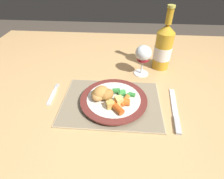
% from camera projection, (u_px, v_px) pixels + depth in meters
% --- Properties ---
extents(ground_plane, '(6.00, 6.00, 0.00)m').
position_uv_depth(ground_plane, '(114.00, 160.00, 1.25)').
color(ground_plane, '#4C4238').
extents(dining_table, '(1.50, 0.97, 0.74)m').
position_uv_depth(dining_table, '(115.00, 88.00, 0.83)').
color(dining_table, tan).
rests_on(dining_table, ground).
extents(placemat, '(0.35, 0.26, 0.01)m').
position_uv_depth(placemat, '(111.00, 102.00, 0.63)').
color(placemat, tan).
rests_on(placemat, dining_table).
extents(dinner_plate, '(0.24, 0.24, 0.02)m').
position_uv_depth(dinner_plate, '(114.00, 100.00, 0.62)').
color(dinner_plate, silver).
rests_on(dinner_plate, placemat).
extents(breaded_croquettes, '(0.09, 0.08, 0.05)m').
position_uv_depth(breaded_croquettes, '(101.00, 94.00, 0.61)').
color(breaded_croquettes, '#A87033').
rests_on(breaded_croquettes, dinner_plate).
extents(green_beans_pile, '(0.08, 0.07, 0.02)m').
position_uv_depth(green_beans_pile, '(123.00, 94.00, 0.63)').
color(green_beans_pile, '#4CA84C').
rests_on(green_beans_pile, dinner_plate).
extents(glazed_carrots, '(0.07, 0.09, 0.02)m').
position_uv_depth(glazed_carrots, '(121.00, 104.00, 0.58)').
color(glazed_carrots, orange).
rests_on(glazed_carrots, dinner_plate).
extents(fork, '(0.02, 0.13, 0.01)m').
position_uv_depth(fork, '(53.00, 95.00, 0.67)').
color(fork, silver).
rests_on(fork, dining_table).
extents(table_knife, '(0.04, 0.22, 0.01)m').
position_uv_depth(table_knife, '(175.00, 113.00, 0.59)').
color(table_knife, silver).
rests_on(table_knife, dining_table).
extents(wine_glass, '(0.07, 0.07, 0.13)m').
position_uv_depth(wine_glass, '(143.00, 55.00, 0.73)').
color(wine_glass, silver).
rests_on(wine_glass, dining_table).
extents(bottle, '(0.08, 0.08, 0.27)m').
position_uv_depth(bottle, '(163.00, 47.00, 0.77)').
color(bottle, gold).
rests_on(bottle, dining_table).
extents(roast_potatoes, '(0.06, 0.05, 0.03)m').
position_uv_depth(roast_potatoes, '(114.00, 103.00, 0.58)').
color(roast_potatoes, gold).
rests_on(roast_potatoes, dinner_plate).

